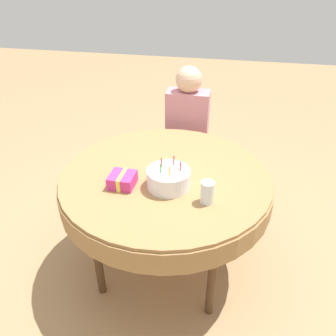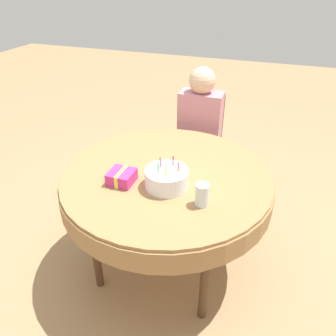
# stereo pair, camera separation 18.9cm
# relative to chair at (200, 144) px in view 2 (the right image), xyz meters

# --- Properties ---
(ground_plane) EXTENTS (12.00, 12.00, 0.00)m
(ground_plane) POSITION_rel_chair_xyz_m (0.01, -0.91, -0.48)
(ground_plane) COLOR #A37F56
(dining_table) EXTENTS (1.27, 1.27, 0.74)m
(dining_table) POSITION_rel_chair_xyz_m (0.01, -0.91, 0.17)
(dining_table) COLOR #9E7547
(dining_table) RESTS_ON ground_plane
(chair) EXTENTS (0.37, 0.37, 0.91)m
(chair) POSITION_rel_chair_xyz_m (0.00, 0.00, 0.00)
(chair) COLOR #4C331E
(chair) RESTS_ON ground_plane
(person) EXTENTS (0.34, 0.29, 1.16)m
(person) POSITION_rel_chair_xyz_m (0.00, -0.09, 0.21)
(person) COLOR #DBB293
(person) RESTS_ON ground_plane
(birthday_cake) EXTENTS (0.24, 0.24, 0.16)m
(birthday_cake) POSITION_rel_chair_xyz_m (0.06, -1.04, 0.31)
(birthday_cake) COLOR white
(birthday_cake) RESTS_ON dining_table
(drinking_glass) EXTENTS (0.07, 0.07, 0.12)m
(drinking_glass) POSITION_rel_chair_xyz_m (0.28, -1.13, 0.32)
(drinking_glass) COLOR silver
(drinking_glass) RESTS_ON dining_table
(gift_box) EXTENTS (0.14, 0.15, 0.08)m
(gift_box) POSITION_rel_chair_xyz_m (-0.20, -1.08, 0.29)
(gift_box) COLOR #D13384
(gift_box) RESTS_ON dining_table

